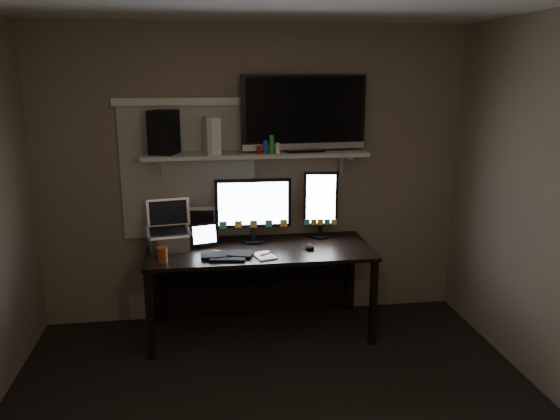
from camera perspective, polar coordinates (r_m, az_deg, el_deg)
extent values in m
plane|color=#6F604F|center=(4.64, -2.69, 3.53)|extent=(3.60, 0.00, 3.60)
cube|color=beige|center=(4.60, -9.53, 3.88)|extent=(1.10, 0.02, 1.10)
cube|color=black|center=(4.41, -2.15, -4.21)|extent=(1.80, 0.75, 0.03)
cube|color=black|center=(4.87, -2.55, -6.99)|extent=(1.80, 0.02, 0.70)
cube|color=black|center=(4.24, -13.47, -10.72)|extent=(0.05, 0.05, 0.70)
cube|color=black|center=(4.41, 9.72, -9.53)|extent=(0.05, 0.05, 0.70)
cube|color=black|center=(4.85, -12.77, -7.42)|extent=(0.05, 0.05, 0.70)
cube|color=black|center=(5.00, 7.40, -6.52)|extent=(0.05, 0.05, 0.70)
cube|color=beige|center=(4.43, -2.51, 5.85)|extent=(1.80, 0.35, 0.03)
cube|color=black|center=(4.51, -2.81, 0.02)|extent=(0.63, 0.08, 0.55)
cube|color=black|center=(4.64, 4.27, 0.59)|extent=(0.29, 0.09, 0.58)
cube|color=black|center=(4.23, -5.57, -4.69)|extent=(0.43, 0.22, 0.02)
ellipsoid|color=black|center=(4.39, 3.12, -3.85)|extent=(0.09, 0.12, 0.04)
cube|color=white|center=(4.21, -1.65, -4.81)|extent=(0.19, 0.23, 0.01)
cube|color=black|center=(4.45, -7.88, -2.65)|extent=(0.24, 0.15, 0.20)
cube|color=black|center=(4.59, -8.34, -1.53)|extent=(0.24, 0.14, 0.29)
cube|color=#B5B5BA|center=(4.40, -11.62, -1.72)|extent=(0.38, 0.33, 0.38)
cylinder|color=maroon|center=(4.16, -12.21, -4.61)|extent=(0.09, 0.09, 0.12)
cube|color=black|center=(4.46, 2.51, 10.03)|extent=(1.03, 0.26, 0.61)
cube|color=silver|center=(4.38, -7.16, 7.75)|extent=(0.14, 0.25, 0.29)
cube|color=black|center=(4.42, -12.04, 7.96)|extent=(0.25, 0.28, 0.34)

